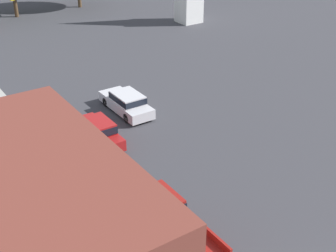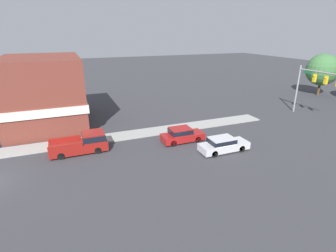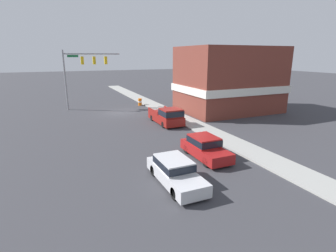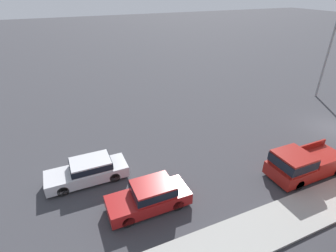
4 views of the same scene
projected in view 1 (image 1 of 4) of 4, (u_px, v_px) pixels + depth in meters
The scene contains 3 objects.
car_lead at pixel (96, 131), 28.54m from camera, with size 1.82×4.48×1.55m.
car_oncoming at pixel (127, 102), 32.35m from camera, with size 1.78×4.90×1.45m.
pickup_truck_parked at pixel (167, 225), 20.70m from camera, with size 2.11×5.31×1.86m.
Camera 1 is at (-12.25, -5.67, 14.53)m, focal length 50.00 mm.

